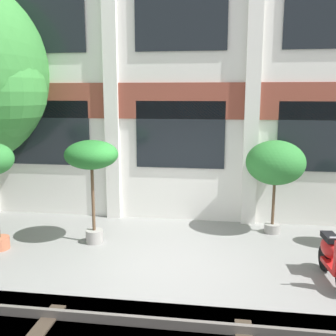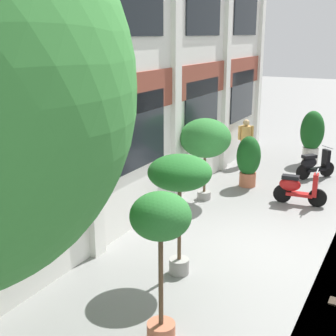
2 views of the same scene
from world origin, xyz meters
name	(u,v)px [view 1 (image 1 of 2)]	position (x,y,z in m)	size (l,w,h in m)	color
ground_plane	(165,260)	(0.00, 0.00, 0.00)	(80.00, 80.00, 0.00)	gray
apartment_facade	(182,49)	(0.00, 2.83, 4.39)	(18.02, 0.64, 8.83)	silver
potted_plant_low_pan	(275,164)	(2.31, 1.93, 1.68)	(1.37, 1.37, 2.22)	gray
potted_plant_tall_urn	(92,159)	(-1.71, 0.70, 1.89)	(1.15, 1.15, 2.30)	gray
scooter_second_parked	(333,256)	(3.08, -0.41, 0.44)	(0.50, 1.38, 0.98)	black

